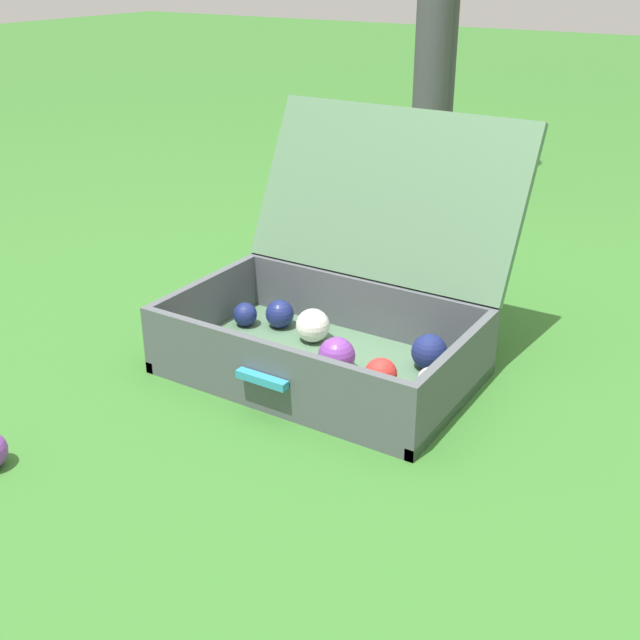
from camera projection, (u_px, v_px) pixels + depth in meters
The scene contains 2 objects.
ground_plane at pixel (336, 383), 1.66m from camera, with size 16.00×16.00×0.00m, color #336B28.
open_suitcase at pixel (336, 312), 1.71m from camera, with size 0.63×0.59×0.50m.
Camera 1 is at (0.74, -1.25, 0.82)m, focal length 45.15 mm.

